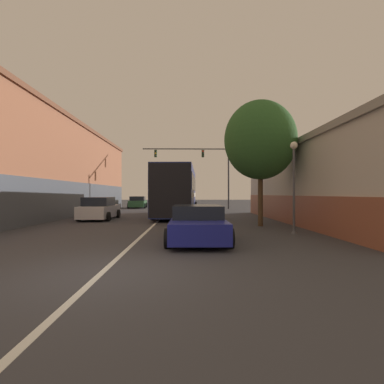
# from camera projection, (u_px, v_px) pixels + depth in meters

# --- Properties ---
(ground_plane) EXTENTS (160.00, 160.00, 0.00)m
(ground_plane) POSITION_uv_depth(u_px,v_px,m) (101.00, 274.00, 6.25)
(ground_plane) COLOR #38383D
(lane_center_line) EXTENTS (0.14, 43.07, 0.01)m
(lane_center_line) POSITION_uv_depth(u_px,v_px,m) (163.00, 217.00, 21.78)
(lane_center_line) COLOR silver
(lane_center_line) RESTS_ON ground_plane
(building_left_brick) EXTENTS (6.69, 29.00, 7.29)m
(building_left_brick) POSITION_uv_depth(u_px,v_px,m) (40.00, 167.00, 23.27)
(building_left_brick) COLOR #A86647
(building_left_brick) RESTS_ON ground_plane
(building_right_storefront) EXTENTS (6.48, 19.18, 4.51)m
(building_right_storefront) POSITION_uv_depth(u_px,v_px,m) (338.00, 182.00, 17.34)
(building_right_storefront) COLOR beige
(building_right_storefront) RESTS_ON ground_plane
(bus) EXTENTS (3.20, 11.00, 3.51)m
(bus) POSITION_uv_depth(u_px,v_px,m) (177.00, 190.00, 22.45)
(bus) COLOR navy
(bus) RESTS_ON ground_plane
(hatchback_foreground) EXTENTS (2.15, 4.28, 1.26)m
(hatchback_foreground) POSITION_uv_depth(u_px,v_px,m) (198.00, 224.00, 10.59)
(hatchback_foreground) COLOR navy
(hatchback_foreground) RESTS_ON ground_plane
(parked_car_left_near) EXTENTS (2.26, 4.37, 1.38)m
(parked_car_left_near) POSITION_uv_depth(u_px,v_px,m) (138.00, 202.00, 35.70)
(parked_car_left_near) COLOR #285633
(parked_car_left_near) RESTS_ON ground_plane
(parked_car_left_mid) EXTENTS (2.02, 4.45, 1.46)m
(parked_car_left_mid) POSITION_uv_depth(u_px,v_px,m) (100.00, 209.00, 19.62)
(parked_car_left_mid) COLOR silver
(parked_car_left_mid) RESTS_ON ground_plane
(traffic_signal_gantry) EXTENTS (9.68, 0.36, 7.00)m
(traffic_signal_gantry) POSITION_uv_depth(u_px,v_px,m) (203.00, 163.00, 33.39)
(traffic_signal_gantry) COLOR #333338
(traffic_signal_gantry) RESTS_ON ground_plane
(street_lamp) EXTENTS (0.31, 0.31, 3.87)m
(street_lamp) POSITION_uv_depth(u_px,v_px,m) (294.00, 181.00, 12.54)
(street_lamp) COLOR #47474C
(street_lamp) RESTS_ON ground_plane
(street_tree_near) EXTENTS (3.75, 3.38, 6.55)m
(street_tree_near) POSITION_uv_depth(u_px,v_px,m) (260.00, 140.00, 15.57)
(street_tree_near) COLOR #4C3823
(street_tree_near) RESTS_ON ground_plane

